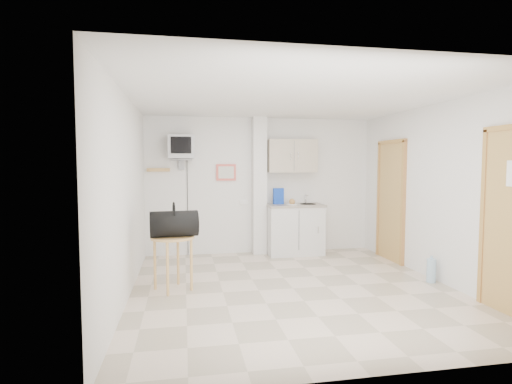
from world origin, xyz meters
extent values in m
plane|color=beige|center=(0.00, 0.00, 0.00)|extent=(4.50, 4.50, 0.00)
cube|color=white|center=(0.00, 2.25, 1.25)|extent=(4.20, 0.04, 2.50)
cube|color=white|center=(0.00, -2.25, 1.25)|extent=(4.20, 0.04, 2.50)
cube|color=white|center=(-2.10, 0.00, 1.25)|extent=(0.04, 4.50, 2.50)
cube|color=white|center=(2.10, 0.00, 1.25)|extent=(0.04, 4.50, 2.50)
cube|color=white|center=(0.00, 0.00, 2.50)|extent=(4.20, 4.50, 0.04)
cube|color=white|center=(-0.05, 2.14, 1.25)|extent=(0.25, 0.22, 2.50)
cube|color=#E0594F|center=(-0.65, 2.23, 1.50)|extent=(0.36, 0.03, 0.30)
cube|color=silver|center=(-0.65, 2.22, 1.50)|extent=(0.28, 0.01, 0.22)
cube|color=tan|center=(-1.85, 2.22, 1.55)|extent=(0.40, 0.05, 0.06)
cube|color=white|center=(-0.32, 2.24, 0.95)|extent=(0.15, 0.02, 0.08)
cylinder|color=tan|center=(-2.00, 2.16, 1.54)|extent=(0.02, 0.08, 0.02)
cylinder|color=tan|center=(-1.70, 2.16, 1.54)|extent=(0.02, 0.08, 0.02)
cube|color=#946036|center=(2.08, 1.25, 1.00)|extent=(0.04, 0.75, 2.00)
cube|color=#985C38|center=(2.07, 1.25, 1.00)|extent=(0.06, 0.87, 2.06)
cube|color=silver|center=(0.58, 1.98, 0.44)|extent=(1.00, 0.55, 0.88)
cube|color=gray|center=(0.58, 1.98, 0.90)|extent=(1.03, 0.58, 0.04)
cylinder|color=#B7B7BA|center=(0.83, 1.98, 0.90)|extent=(0.30, 0.30, 0.05)
cylinder|color=#B7B7BA|center=(0.83, 2.12, 1.00)|extent=(0.02, 0.02, 0.16)
cylinder|color=#B7B7BA|center=(0.83, 2.06, 1.07)|extent=(0.02, 0.13, 0.02)
cube|color=#BAAE96|center=(0.55, 2.09, 1.80)|extent=(0.90, 0.32, 0.60)
cube|color=#103AB5|center=(0.29, 2.06, 1.06)|extent=(0.19, 0.07, 0.29)
cylinder|color=white|center=(0.51, 1.90, 0.93)|extent=(0.22, 0.22, 0.01)
sphere|color=tan|center=(0.51, 1.90, 0.97)|extent=(0.11, 0.11, 0.11)
cube|color=slate|center=(-1.45, 2.09, 1.73)|extent=(0.36, 0.32, 0.02)
cube|color=slate|center=(-1.45, 2.22, 1.65)|extent=(0.10, 0.06, 0.20)
cube|color=#AFAEB1|center=(-1.45, 2.02, 1.95)|extent=(0.44, 0.42, 0.40)
cube|color=black|center=(-1.45, 1.80, 1.97)|extent=(0.34, 0.02, 0.28)
cylinder|color=black|center=(-1.35, 2.23, 0.86)|extent=(0.01, 0.01, 1.73)
cylinder|color=tan|center=(-1.56, 0.23, 0.70)|extent=(0.57, 0.57, 0.03)
cylinder|color=tan|center=(-1.33, 0.17, 0.34)|extent=(0.04, 0.04, 0.68)
cylinder|color=tan|center=(-1.50, 0.46, 0.34)|extent=(0.04, 0.04, 0.68)
cylinder|color=tan|center=(-1.80, 0.29, 0.34)|extent=(0.04, 0.04, 0.68)
cylinder|color=tan|center=(-1.63, -0.01, 0.34)|extent=(0.04, 0.04, 0.68)
cylinder|color=black|center=(-1.54, 0.19, 0.88)|extent=(0.64, 0.39, 0.33)
torus|color=black|center=(-1.54, 0.19, 1.04)|extent=(0.05, 0.25, 0.25)
cylinder|color=#99BDD6|center=(1.98, -0.07, 0.17)|extent=(0.12, 0.12, 0.33)
cylinder|color=#99BDD6|center=(1.98, -0.07, 0.35)|extent=(0.04, 0.04, 0.04)
camera|label=1|loc=(-1.42, -5.03, 1.65)|focal=28.00mm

